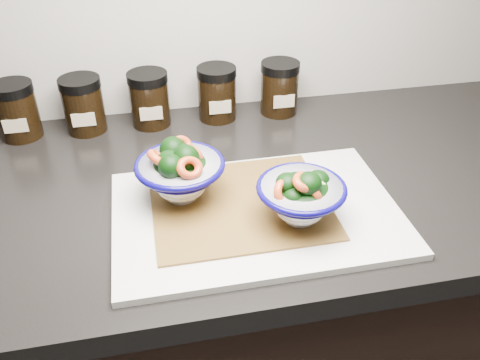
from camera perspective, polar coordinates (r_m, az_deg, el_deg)
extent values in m
cube|color=black|center=(1.22, -7.94, -19.35)|extent=(3.43, 0.58, 0.86)
cube|color=black|center=(0.90, -10.19, -2.09)|extent=(3.50, 0.60, 0.04)
cube|color=silver|center=(0.81, 1.86, -3.75)|extent=(0.45, 0.30, 0.01)
cube|color=olive|center=(0.82, 0.00, -2.66)|extent=(0.28, 0.24, 0.00)
cylinder|color=white|center=(0.83, -6.53, -1.51)|extent=(0.05, 0.05, 0.01)
ellipsoid|color=white|center=(0.82, -6.60, -0.63)|extent=(0.08, 0.08, 0.04)
torus|color=#0A0557|center=(0.80, -6.78, 1.69)|extent=(0.14, 0.14, 0.01)
torus|color=#0A0557|center=(0.81, -6.71, 0.82)|extent=(0.12, 0.12, 0.00)
ellipsoid|color=black|center=(0.81, -6.73, 1.07)|extent=(0.11, 0.11, 0.05)
ellipsoid|color=black|center=(0.82, -6.65, 2.83)|extent=(0.04, 0.04, 0.04)
cylinder|color=#477233|center=(0.83, -6.58, 1.95)|extent=(0.02, 0.01, 0.03)
ellipsoid|color=black|center=(0.78, -6.06, 2.36)|extent=(0.04, 0.04, 0.05)
cylinder|color=#477233|center=(0.79, -6.00, 1.45)|extent=(0.01, 0.02, 0.03)
ellipsoid|color=black|center=(0.77, -7.77, 1.52)|extent=(0.04, 0.04, 0.04)
cylinder|color=#477233|center=(0.78, -7.70, 0.69)|extent=(0.01, 0.02, 0.03)
ellipsoid|color=black|center=(0.83, -7.53, 3.29)|extent=(0.04, 0.04, 0.05)
cylinder|color=#477233|center=(0.84, -7.46, 2.38)|extent=(0.01, 0.01, 0.03)
ellipsoid|color=black|center=(0.79, -8.00, 2.08)|extent=(0.04, 0.04, 0.03)
cylinder|color=#477233|center=(0.80, -7.92, 1.27)|extent=(0.02, 0.02, 0.03)
torus|color=orange|center=(0.79, -7.63, 1.26)|extent=(0.04, 0.06, 0.06)
torus|color=orange|center=(0.76, -5.68, 1.37)|extent=(0.05, 0.05, 0.05)
torus|color=orange|center=(0.79, -9.26, 2.44)|extent=(0.04, 0.05, 0.05)
torus|color=orange|center=(0.81, -5.26, 2.92)|extent=(0.05, 0.05, 0.06)
torus|color=orange|center=(0.83, -6.57, 3.82)|extent=(0.06, 0.06, 0.04)
cylinder|color=#CCBC8E|center=(0.79, -7.34, 1.91)|extent=(0.02, 0.02, 0.01)
cylinder|color=white|center=(0.79, 6.67, -4.01)|extent=(0.05, 0.05, 0.01)
ellipsoid|color=white|center=(0.78, 6.74, -3.16)|extent=(0.07, 0.07, 0.03)
torus|color=#0A0557|center=(0.76, 6.93, -0.91)|extent=(0.14, 0.14, 0.01)
torus|color=#0A0557|center=(0.76, 6.86, -1.76)|extent=(0.11, 0.11, 0.00)
ellipsoid|color=black|center=(0.76, 6.88, -1.52)|extent=(0.10, 0.10, 0.04)
ellipsoid|color=black|center=(0.74, 5.36, -0.31)|extent=(0.04, 0.04, 0.03)
cylinder|color=#477233|center=(0.75, 5.31, -1.10)|extent=(0.02, 0.01, 0.02)
ellipsoid|color=black|center=(0.73, 7.72, -0.39)|extent=(0.04, 0.04, 0.03)
cylinder|color=#477233|center=(0.74, 7.64, -1.24)|extent=(0.01, 0.01, 0.02)
ellipsoid|color=black|center=(0.74, 6.07, -1.85)|extent=(0.03, 0.03, 0.03)
cylinder|color=#477233|center=(0.74, 6.02, -2.54)|extent=(0.01, 0.01, 0.02)
ellipsoid|color=black|center=(0.78, 8.76, 0.00)|extent=(0.04, 0.04, 0.03)
cylinder|color=#477233|center=(0.78, 8.68, -0.75)|extent=(0.01, 0.01, 0.02)
torus|color=orange|center=(0.73, 4.88, -1.28)|extent=(0.05, 0.04, 0.05)
torus|color=orange|center=(0.73, 7.18, -0.21)|extent=(0.06, 0.06, 0.03)
torus|color=orange|center=(0.74, 8.23, -1.26)|extent=(0.03, 0.05, 0.05)
cylinder|color=#CCBC8E|center=(0.76, 6.62, -0.06)|extent=(0.02, 0.02, 0.01)
cylinder|color=#CCBC8E|center=(0.75, 9.05, -0.68)|extent=(0.02, 0.02, 0.02)
cylinder|color=black|center=(1.10, -23.68, 6.74)|extent=(0.08, 0.08, 0.09)
cylinder|color=black|center=(1.08, -24.37, 9.38)|extent=(0.08, 0.08, 0.02)
cube|color=#C6B793|center=(1.07, -23.92, 5.56)|extent=(0.04, 0.00, 0.03)
cylinder|color=black|center=(1.08, -17.10, 7.65)|extent=(0.08, 0.08, 0.09)
cylinder|color=black|center=(1.06, -17.62, 10.38)|extent=(0.08, 0.08, 0.02)
cube|color=#C6B793|center=(1.05, -17.16, 6.48)|extent=(0.05, 0.00, 0.03)
cylinder|color=black|center=(1.07, -10.09, 8.51)|extent=(0.08, 0.08, 0.09)
cylinder|color=black|center=(1.05, -10.40, 11.28)|extent=(0.08, 0.08, 0.02)
cube|color=#C6B793|center=(1.04, -9.94, 7.36)|extent=(0.04, 0.00, 0.03)
cylinder|color=black|center=(1.08, -2.59, 9.28)|extent=(0.08, 0.08, 0.09)
cylinder|color=black|center=(1.06, -2.68, 12.05)|extent=(0.08, 0.08, 0.02)
cube|color=#C6B793|center=(1.05, -2.23, 8.16)|extent=(0.04, 0.00, 0.03)
cylinder|color=black|center=(1.11, 4.43, 9.86)|extent=(0.08, 0.08, 0.09)
cylinder|color=black|center=(1.09, 4.56, 12.57)|extent=(0.08, 0.08, 0.02)
cube|color=#C6B793|center=(1.08, 4.97, 8.78)|extent=(0.05, 0.00, 0.03)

